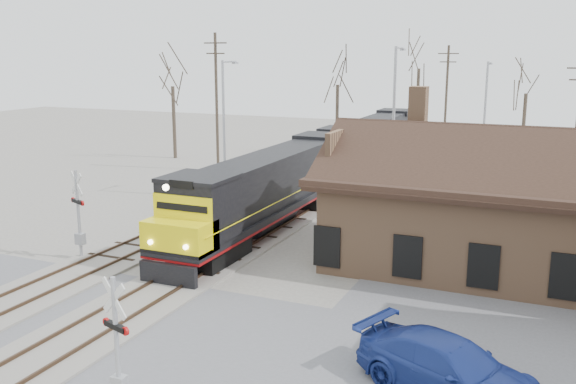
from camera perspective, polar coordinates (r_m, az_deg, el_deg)
name	(u,v)px	position (r m, az deg, el deg)	size (l,w,h in m)	color
ground	(105,324)	(24.22, -15.99, -11.24)	(140.00, 140.00, 0.00)	#9C978D
road	(105,324)	(24.21, -15.99, -11.21)	(60.00, 9.00, 0.03)	#5E5E63
track_main	(278,222)	(36.30, -0.89, -2.68)	(3.40, 90.00, 0.24)	#9C978D
track_siding	(209,214)	(38.32, -7.04, -1.97)	(3.40, 90.00, 0.24)	#9C978D
depot	(496,215)	(29.89, 18.01, -1.97)	(15.20, 9.31, 7.90)	#90684A
locomotive_lead	(263,191)	(34.07, -2.26, 0.07)	(2.87, 19.25, 4.27)	black
locomotive_trailing	(368,144)	(52.08, 7.12, 4.28)	(2.87, 19.25, 4.04)	black
crossbuck_near	(117,351)	(17.88, -14.94, -13.49)	(1.08, 0.42, 3.88)	#A5A8AD
crossbuck_far	(79,218)	(31.28, -18.11, -2.19)	(1.14, 0.54, 4.21)	#A5A8AD
parked_car	(450,368)	(19.21, 14.19, -14.95)	(2.27, 5.58, 1.62)	navy
streetlight_a	(225,122)	(42.07, -5.63, 6.21)	(0.25, 2.04, 8.96)	#A5A8AD
streetlight_b	(394,121)	(39.11, 9.41, 6.27)	(0.25, 2.04, 9.81)	#A5A8AD
streetlight_c	(485,113)	(51.65, 17.11, 6.76)	(0.25, 2.04, 8.77)	#A5A8AD
utility_pole_a	(217,100)	(51.87, -6.37, 8.12)	(2.00, 0.24, 10.95)	#382D23
utility_pole_b	(446,95)	(65.82, 13.89, 8.35)	(2.00, 0.24, 10.10)	#382D23
tree_a	(172,74)	(58.78, -10.26, 10.26)	(4.31, 4.31, 10.55)	#382D23
tree_b	(338,73)	(60.34, 4.45, 10.48)	(4.32, 4.32, 10.58)	#382D23
tree_c	(419,56)	(68.12, 11.60, 11.78)	(5.19, 5.19, 12.72)	#382D23
tree_d	(527,83)	(61.85, 20.47, 9.08)	(3.88, 3.88, 9.50)	#382D23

